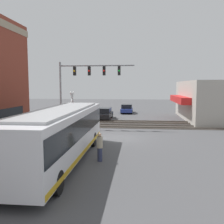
{
  "coord_description": "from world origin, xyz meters",
  "views": [
    {
      "loc": [
        -20.43,
        -1.5,
        4.36
      ],
      "look_at": [
        2.65,
        0.87,
        1.91
      ],
      "focal_mm": 40.0,
      "sensor_mm": 36.0,
      "label": 1
    }
  ],
  "objects_px": {
    "crossing_signal": "(72,106)",
    "pedestrian_at_crossing": "(71,121)",
    "city_bus": "(61,133)",
    "pedestrian_near_bus": "(100,147)",
    "parked_car_blue": "(127,109)",
    "parked_car_black": "(105,114)"
  },
  "relations": [
    {
      "from": "city_bus",
      "to": "pedestrian_at_crossing",
      "type": "relative_size",
      "value": 7.02
    },
    {
      "from": "crossing_signal",
      "to": "parked_car_black",
      "type": "height_order",
      "value": "crossing_signal"
    },
    {
      "from": "city_bus",
      "to": "parked_car_blue",
      "type": "distance_m",
      "value": 26.35
    },
    {
      "from": "pedestrian_near_bus",
      "to": "pedestrian_at_crossing",
      "type": "height_order",
      "value": "pedestrian_at_crossing"
    },
    {
      "from": "pedestrian_at_crossing",
      "to": "parked_car_blue",
      "type": "bearing_deg",
      "value": -16.96
    },
    {
      "from": "crossing_signal",
      "to": "parked_car_black",
      "type": "distance_m",
      "value": 8.19
    },
    {
      "from": "crossing_signal",
      "to": "parked_car_blue",
      "type": "distance_m",
      "value": 16.1
    },
    {
      "from": "parked_car_black",
      "to": "parked_car_blue",
      "type": "distance_m",
      "value": 7.99
    },
    {
      "from": "city_bus",
      "to": "parked_car_black",
      "type": "distance_m",
      "value": 18.67
    },
    {
      "from": "city_bus",
      "to": "pedestrian_near_bus",
      "type": "relative_size",
      "value": 7.28
    },
    {
      "from": "city_bus",
      "to": "pedestrian_at_crossing",
      "type": "height_order",
      "value": "city_bus"
    },
    {
      "from": "pedestrian_near_bus",
      "to": "parked_car_blue",
      "type": "bearing_deg",
      "value": -0.98
    },
    {
      "from": "city_bus",
      "to": "parked_car_blue",
      "type": "xyz_separation_m",
      "value": [
        26.2,
        -2.6,
        -1.03
      ]
    },
    {
      "from": "city_bus",
      "to": "crossing_signal",
      "type": "relative_size",
      "value": 3.18
    },
    {
      "from": "pedestrian_at_crossing",
      "to": "parked_car_black",
      "type": "bearing_deg",
      "value": -15.09
    },
    {
      "from": "city_bus",
      "to": "crossing_signal",
      "type": "bearing_deg",
      "value": 11.64
    },
    {
      "from": "parked_car_black",
      "to": "pedestrian_at_crossing",
      "type": "relative_size",
      "value": 2.83
    },
    {
      "from": "crossing_signal",
      "to": "pedestrian_at_crossing",
      "type": "height_order",
      "value": "crossing_signal"
    },
    {
      "from": "city_bus",
      "to": "crossing_signal",
      "type": "height_order",
      "value": "crossing_signal"
    },
    {
      "from": "parked_car_black",
      "to": "parked_car_blue",
      "type": "xyz_separation_m",
      "value": [
        7.56,
        -2.6,
        -0.03
      ]
    },
    {
      "from": "crossing_signal",
      "to": "parked_car_blue",
      "type": "bearing_deg",
      "value": -17.64
    },
    {
      "from": "parked_car_black",
      "to": "pedestrian_at_crossing",
      "type": "bearing_deg",
      "value": 164.91
    }
  ]
}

